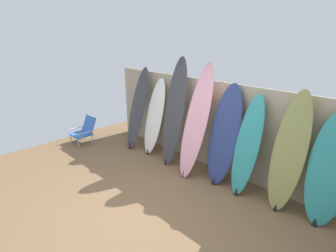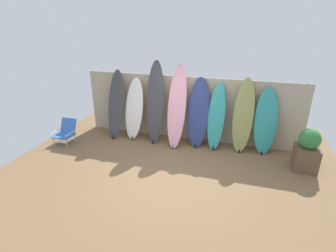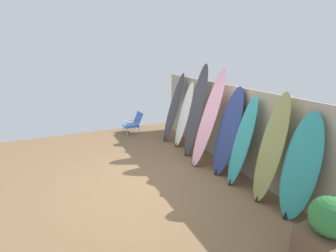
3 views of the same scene
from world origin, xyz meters
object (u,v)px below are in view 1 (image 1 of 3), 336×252
(surfboard_white_1, at_px, (154,117))
(surfboard_teal_7, at_px, (329,171))
(surfboard_teal_5, at_px, (247,147))
(surfboard_charcoal_2, at_px, (174,113))
(beach_chair, at_px, (85,130))
(surfboard_charcoal_0, at_px, (138,109))
(surfboard_olive_6, at_px, (289,153))
(surfboard_navy_4, at_px, (224,135))
(surfboard_pink_3, at_px, (196,122))

(surfboard_white_1, distance_m, surfboard_teal_7, 3.54)
(surfboard_white_1, xyz_separation_m, surfboard_teal_5, (2.32, 0.01, -0.00))
(surfboard_charcoal_2, bearing_deg, beach_chair, -160.49)
(surfboard_charcoal_0, relative_size, surfboard_olive_6, 1.01)
(beach_chair, bearing_deg, surfboard_navy_4, 23.46)
(surfboard_charcoal_0, height_order, beach_chair, surfboard_charcoal_0)
(surfboard_teal_5, bearing_deg, surfboard_olive_6, 3.41)
(surfboard_navy_4, xyz_separation_m, surfboard_olive_6, (1.15, 0.01, 0.03))
(surfboard_teal_5, bearing_deg, surfboard_navy_4, 176.00)
(surfboard_pink_3, bearing_deg, beach_chair, -165.07)
(surfboard_charcoal_0, height_order, surfboard_pink_3, surfboard_pink_3)
(surfboard_teal_5, xyz_separation_m, surfboard_teal_7, (1.22, 0.09, -0.02))
(surfboard_charcoal_0, xyz_separation_m, surfboard_olive_6, (3.53, 0.09, -0.01))
(surfboard_teal_5, relative_size, surfboard_olive_6, 0.91)
(surfboard_olive_6, bearing_deg, surfboard_pink_3, -175.90)
(surfboard_olive_6, relative_size, beach_chair, 2.97)
(surfboard_charcoal_2, distance_m, surfboard_teal_5, 1.68)
(surfboard_pink_3, xyz_separation_m, beach_chair, (-2.99, -0.80, -0.74))
(surfboard_charcoal_0, xyz_separation_m, beach_chair, (-1.17, -0.83, -0.63))
(surfboard_white_1, distance_m, beach_chair, 2.00)
(surfboard_white_1, distance_m, surfboard_olive_6, 2.99)
(surfboard_olive_6, xyz_separation_m, beach_chair, (-4.70, -0.92, -0.62))
(surfboard_charcoal_2, xyz_separation_m, surfboard_olive_6, (2.33, 0.08, -0.16))
(surfboard_charcoal_0, distance_m, surfboard_white_1, 0.56)
(surfboard_olive_6, height_order, beach_chair, surfboard_olive_6)
(beach_chair, bearing_deg, surfboard_teal_5, 21.33)
(surfboard_olive_6, height_order, surfboard_teal_7, surfboard_olive_6)
(surfboard_charcoal_2, distance_m, surfboard_teal_7, 2.90)
(surfboard_navy_4, bearing_deg, surfboard_olive_6, 0.29)
(surfboard_olive_6, relative_size, surfboard_teal_7, 1.12)
(surfboard_teal_7, bearing_deg, surfboard_olive_6, -174.85)
(surfboard_teal_5, height_order, beach_chair, surfboard_teal_5)
(surfboard_white_1, xyz_separation_m, beach_chair, (-1.72, -0.87, -0.54))
(surfboard_charcoal_2, relative_size, beach_chair, 3.48)
(surfboard_teal_7, bearing_deg, beach_chair, -169.55)
(surfboard_white_1, xyz_separation_m, surfboard_navy_4, (1.83, 0.05, 0.06))
(surfboard_navy_4, bearing_deg, surfboard_charcoal_2, -176.41)
(surfboard_white_1, height_order, surfboard_teal_7, surfboard_white_1)
(beach_chair, bearing_deg, surfboard_charcoal_0, 44.30)
(surfboard_white_1, distance_m, surfboard_navy_4, 1.84)
(surfboard_white_1, height_order, surfboard_teal_5, surfboard_teal_5)
(surfboard_charcoal_2, height_order, surfboard_pink_3, surfboard_charcoal_2)
(surfboard_charcoal_2, xyz_separation_m, surfboard_pink_3, (0.62, -0.04, -0.04))
(surfboard_charcoal_2, height_order, surfboard_teal_5, surfboard_charcoal_2)
(surfboard_charcoal_0, bearing_deg, surfboard_olive_6, 1.51)
(surfboard_pink_3, xyz_separation_m, surfboard_navy_4, (0.56, 0.12, -0.15))
(surfboard_white_1, height_order, surfboard_olive_6, surfboard_olive_6)
(surfboard_pink_3, distance_m, surfboard_navy_4, 0.59)
(surfboard_charcoal_0, height_order, surfboard_olive_6, surfboard_charcoal_0)
(surfboard_navy_4, height_order, surfboard_teal_7, surfboard_navy_4)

